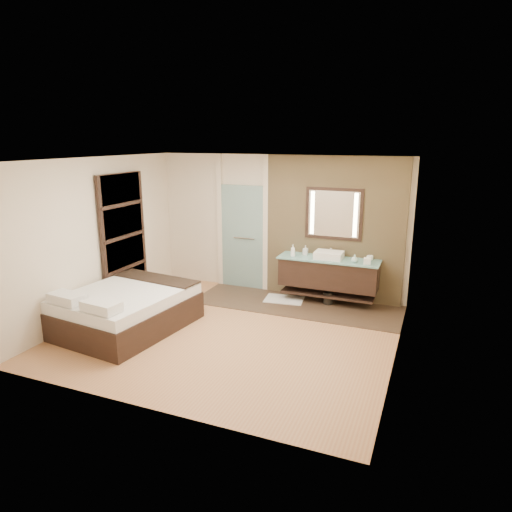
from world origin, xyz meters
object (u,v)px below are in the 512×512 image
at_px(waste_bin, 328,298).
at_px(vanity, 328,273).
at_px(bed, 126,309).

bearing_deg(waste_bin, vanity, 115.51).
xyz_separation_m(vanity, bed, (-2.75, -2.37, -0.26)).
height_order(bed, waste_bin, bed).
height_order(vanity, waste_bin, vanity).
bearing_deg(waste_bin, bed, -140.36).
relative_size(vanity, waste_bin, 7.76).
xyz_separation_m(vanity, waste_bin, (0.03, -0.07, -0.46)).
bearing_deg(bed, vanity, 47.54).
height_order(vanity, bed, vanity).
distance_m(vanity, bed, 3.64).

